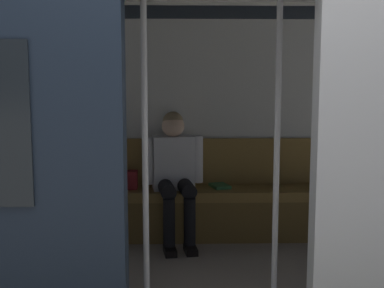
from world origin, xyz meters
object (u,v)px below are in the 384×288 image
(train_car, at_px, (199,85))
(book, at_px, (220,186))
(handbag, at_px, (124,180))
(grab_pole_door, at_px, (145,161))
(bench_seat, at_px, (200,201))
(grab_pole_far, at_px, (277,158))
(person_seated, at_px, (175,168))

(train_car, bearing_deg, book, -102.55)
(handbag, relative_size, grab_pole_door, 0.13)
(grab_pole_door, bearing_deg, bench_seat, -102.86)
(book, distance_m, grab_pole_far, 1.80)
(person_seated, bearing_deg, train_car, 100.97)
(grab_pole_door, bearing_deg, grab_pole_far, -173.64)
(train_car, distance_m, grab_pole_door, 0.88)
(grab_pole_door, height_order, grab_pole_far, same)
(train_car, relative_size, book, 29.09)
(handbag, bearing_deg, train_car, 122.19)
(train_car, bearing_deg, bench_seat, -93.02)
(person_seated, distance_m, book, 0.49)
(bench_seat, relative_size, person_seated, 2.76)
(bench_seat, distance_m, grab_pole_door, 1.87)
(book, bearing_deg, grab_pole_far, 79.64)
(grab_pole_door, bearing_deg, person_seated, -95.17)
(person_seated, distance_m, grab_pole_door, 1.70)
(bench_seat, distance_m, grab_pole_far, 1.79)
(bench_seat, height_order, grab_pole_door, grab_pole_door)
(bench_seat, xyz_separation_m, grab_pole_far, (-0.39, 1.62, 0.66))
(grab_pole_far, bearing_deg, bench_seat, -76.47)
(book, relative_size, grab_pole_far, 0.11)
(handbag, bearing_deg, bench_seat, 176.11)
(bench_seat, relative_size, grab_pole_door, 1.62)
(bench_seat, relative_size, handbag, 12.80)
(handbag, bearing_deg, book, -177.78)
(grab_pole_far, bearing_deg, book, -83.34)
(bench_seat, xyz_separation_m, book, (-0.19, -0.08, 0.13))
(bench_seat, height_order, book, book)
(person_seated, distance_m, grab_pole_far, 1.72)
(train_car, distance_m, person_seated, 1.24)
(bench_seat, xyz_separation_m, grab_pole_door, (0.39, 1.71, 0.66))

